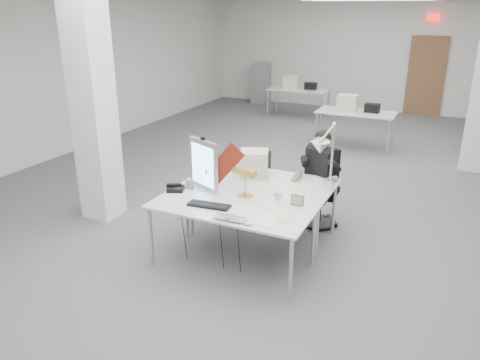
% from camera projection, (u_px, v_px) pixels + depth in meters
% --- Properties ---
extents(room_shell, '(10.04, 14.04, 3.24)m').
position_uv_depth(room_shell, '(310.00, 86.00, 7.06)').
color(room_shell, '#505053').
rests_on(room_shell, ground).
extents(desk_main, '(1.80, 0.90, 0.02)m').
position_uv_depth(desk_main, '(232.00, 207.00, 5.18)').
color(desk_main, silver).
rests_on(desk_main, room_shell).
extents(desk_second, '(1.80, 0.90, 0.02)m').
position_uv_depth(desk_second, '(263.00, 181.00, 5.94)').
color(desk_second, silver).
rests_on(desk_second, room_shell).
extents(bg_desk_a, '(1.60, 0.80, 0.02)m').
position_uv_depth(bg_desk_a, '(356.00, 112.00, 9.76)').
color(bg_desk_a, silver).
rests_on(bg_desk_a, room_shell).
extents(bg_desk_b, '(1.60, 0.80, 0.02)m').
position_uv_depth(bg_desk_b, '(298.00, 90.00, 12.43)').
color(bg_desk_b, silver).
rests_on(bg_desk_b, room_shell).
extents(filing_cabinet, '(0.45, 0.55, 1.20)m').
position_uv_depth(filing_cabinet, '(261.00, 83.00, 14.38)').
color(filing_cabinet, gray).
rests_on(filing_cabinet, room_shell).
extents(office_chair, '(0.73, 0.73, 1.13)m').
position_uv_depth(office_chair, '(321.00, 186.00, 6.27)').
color(office_chair, black).
rests_on(office_chair, room_shell).
extents(seated_person, '(0.73, 0.80, 0.97)m').
position_uv_depth(seated_person, '(321.00, 163.00, 6.11)').
color(seated_person, black).
rests_on(seated_person, office_chair).
extents(monitor, '(0.47, 0.25, 0.61)m').
position_uv_depth(monitor, '(204.00, 165.00, 5.55)').
color(monitor, '#A9A9AD').
rests_on(monitor, desk_main).
extents(pennant, '(0.49, 0.07, 0.53)m').
position_uv_depth(pennant, '(225.00, 164.00, 5.38)').
color(pennant, maroon).
rests_on(pennant, monitor).
extents(keyboard, '(0.49, 0.20, 0.02)m').
position_uv_depth(keyboard, '(209.00, 205.00, 5.16)').
color(keyboard, black).
rests_on(keyboard, desk_main).
extents(laptop, '(0.35, 0.23, 0.03)m').
position_uv_depth(laptop, '(228.00, 220.00, 4.79)').
color(laptop, '#B8B9BD').
rests_on(laptop, desk_main).
extents(mouse, '(0.10, 0.06, 0.04)m').
position_uv_depth(mouse, '(248.00, 223.00, 4.71)').
color(mouse, silver).
rests_on(mouse, desk_main).
extents(bankers_lamp, '(0.34, 0.20, 0.36)m').
position_uv_depth(bankers_lamp, '(245.00, 182.00, 5.37)').
color(bankers_lamp, '#B98B39').
rests_on(bankers_lamp, desk_main).
extents(desk_phone, '(0.25, 0.23, 0.05)m').
position_uv_depth(desk_phone, '(176.00, 189.00, 5.59)').
color(desk_phone, black).
rests_on(desk_phone, desk_main).
extents(picture_frame_left, '(0.13, 0.05, 0.10)m').
position_uv_depth(picture_frame_left, '(190.00, 185.00, 5.64)').
color(picture_frame_left, olive).
rests_on(picture_frame_left, desk_main).
extents(picture_frame_right, '(0.15, 0.04, 0.12)m').
position_uv_depth(picture_frame_right, '(297.00, 200.00, 5.17)').
color(picture_frame_right, olive).
rests_on(picture_frame_right, desk_main).
extents(desk_clock, '(0.10, 0.05, 0.10)m').
position_uv_depth(desk_clock, '(278.00, 195.00, 5.33)').
color(desk_clock, silver).
rests_on(desk_clock, desk_main).
extents(paper_stack_a, '(0.24, 0.33, 0.01)m').
position_uv_depth(paper_stack_a, '(270.00, 221.00, 4.81)').
color(paper_stack_a, white).
rests_on(paper_stack_a, desk_main).
extents(paper_stack_b, '(0.17, 0.23, 0.01)m').
position_uv_depth(paper_stack_b, '(283.00, 217.00, 4.90)').
color(paper_stack_b, '#F1D090').
rests_on(paper_stack_b, desk_main).
extents(paper_stack_c, '(0.22, 0.21, 0.01)m').
position_uv_depth(paper_stack_c, '(293.00, 216.00, 4.92)').
color(paper_stack_c, silver).
rests_on(paper_stack_c, desk_main).
extents(beige_monitor, '(0.45, 0.44, 0.34)m').
position_uv_depth(beige_monitor, '(254.00, 163.00, 6.04)').
color(beige_monitor, beige).
rests_on(beige_monitor, desk_second).
extents(architect_lamp, '(0.42, 0.69, 0.84)m').
position_uv_depth(architect_lamp, '(326.00, 162.00, 5.28)').
color(architect_lamp, silver).
rests_on(architect_lamp, desk_second).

